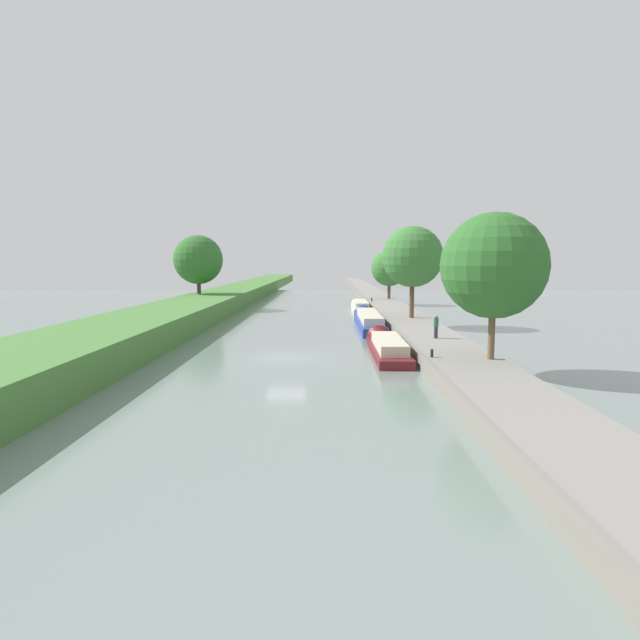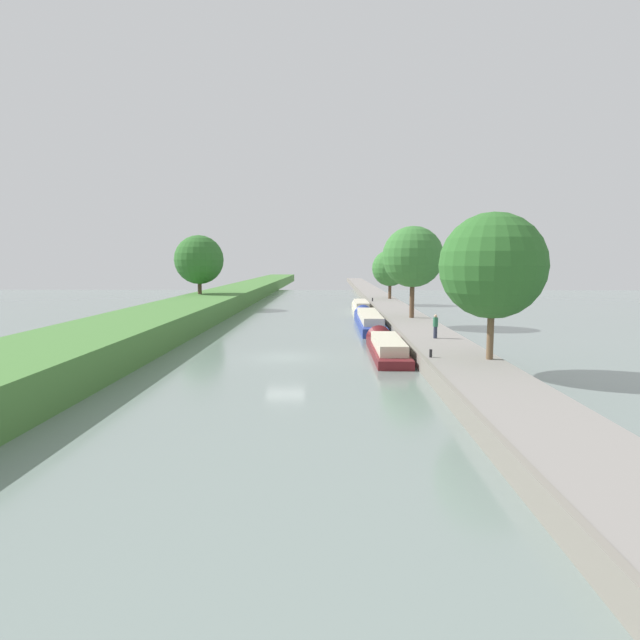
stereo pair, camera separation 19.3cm
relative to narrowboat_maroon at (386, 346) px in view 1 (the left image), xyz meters
The scene contains 14 objects.
ground_plane 6.92m from the narrowboat_maroon, 166.13° to the right, with size 160.00×160.00×0.00m, color slate.
left_grassy_bank 18.60m from the narrowboat_maroon, behind, with size 7.20×260.00×2.02m.
right_towpath 3.96m from the narrowboat_maroon, 24.68° to the right, with size 4.16×260.00×0.89m.
stone_quay 2.17m from the narrowboat_maroon, 49.82° to the right, with size 0.25×260.00×0.94m.
narrowboat_maroon is the anchor object (origin of this frame).
narrowboat_blue 15.00m from the narrowboat_maroon, 90.46° to the left, with size 2.11×16.52×2.07m.
narrowboat_cream 29.60m from the narrowboat_maroon, 90.07° to the left, with size 1.83×12.17×1.92m.
tree_rightbank_near 10.12m from the narrowboat_maroon, 54.57° to the right, with size 5.71×5.71×7.95m.
tree_rightbank_midnear 16.07m from the narrowboat_maroon, 74.77° to the left, with size 5.70×5.70×8.57m.
tree_rightbank_midfar 40.14m from the narrowboat_maroon, 83.33° to the left, with size 5.08×5.08×6.86m.
tree_leftbank_downstream 38.43m from the narrowboat_maroon, 122.64° to the left, with size 6.20×6.20×7.45m.
person_walking 3.86m from the narrowboat_maroon, 15.10° to the left, with size 0.34×0.34×1.66m.
mooring_bollard_near 6.70m from the narrowboat_maroon, 74.14° to the right, with size 0.16×0.16×0.45m.
mooring_bollard_far 34.90m from the narrowboat_maroon, 87.01° to the left, with size 0.16×0.16×0.45m.
Camera 1 is at (2.73, -34.10, 6.25)m, focal length 29.90 mm.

